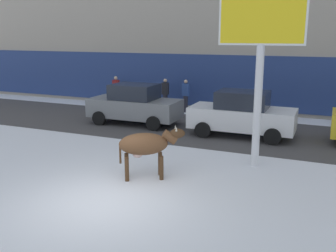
# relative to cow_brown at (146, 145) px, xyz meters

# --- Properties ---
(ground_plane) EXTENTS (120.00, 120.00, 0.00)m
(ground_plane) POSITION_rel_cow_brown_xyz_m (-0.27, -1.89, -0.99)
(ground_plane) COLOR white
(road_strip) EXTENTS (60.00, 5.60, 0.01)m
(road_strip) POSITION_rel_cow_brown_xyz_m (-0.27, 6.20, -0.99)
(road_strip) COLOR #423F3F
(road_strip) RESTS_ON ground
(cow_brown) EXTENTS (1.85, 1.31, 1.54)m
(cow_brown) POSITION_rel_cow_brown_xyz_m (0.00, 0.00, 0.00)
(cow_brown) COLOR brown
(cow_brown) RESTS_ON ground
(billboard) EXTENTS (2.53, 0.36, 5.56)m
(billboard) POSITION_rel_cow_brown_xyz_m (2.67, 2.31, 3.32)
(billboard) COLOR silver
(billboard) RESTS_ON ground
(car_grey_sedan) EXTENTS (4.22, 2.01, 1.84)m
(car_grey_sedan) POSITION_rel_cow_brown_xyz_m (-3.61, 6.05, -0.09)
(car_grey_sedan) COLOR slate
(car_grey_sedan) RESTS_ON ground
(car_white_sedan) EXTENTS (4.22, 2.01, 1.84)m
(car_white_sedan) POSITION_rel_cow_brown_xyz_m (1.44, 5.82, -0.09)
(car_white_sedan) COLOR white
(car_white_sedan) RESTS_ON ground
(pedestrian_near_billboard) EXTENTS (0.36, 0.24, 1.73)m
(pedestrian_near_billboard) POSITION_rel_cow_brown_xyz_m (-6.67, 9.56, -0.11)
(pedestrian_near_billboard) COLOR #282833
(pedestrian_near_billboard) RESTS_ON ground
(pedestrian_by_cars) EXTENTS (0.36, 0.24, 1.73)m
(pedestrian_by_cars) POSITION_rel_cow_brown_xyz_m (-2.42, 9.56, -0.11)
(pedestrian_by_cars) COLOR #282833
(pedestrian_by_cars) RESTS_ON ground
(pedestrian_far_left) EXTENTS (0.36, 0.24, 1.73)m
(pedestrian_far_left) POSITION_rel_cow_brown_xyz_m (-3.60, 9.56, -0.11)
(pedestrian_far_left) COLOR #282833
(pedestrian_far_left) RESTS_ON ground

